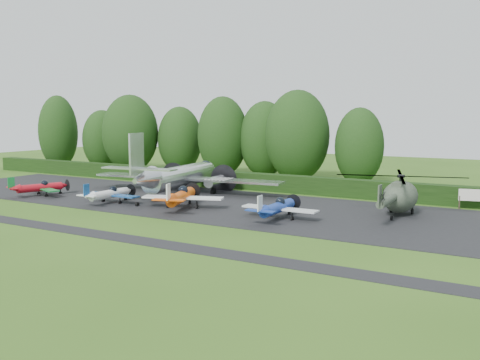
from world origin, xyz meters
The scene contains 19 objects.
ground centered at (0.00, 0.00, 0.00)m, with size 160.00×160.00×0.00m, color #345A19.
apron centered at (0.00, 10.00, 0.00)m, with size 70.00×18.00×0.01m, color black.
taxiway_verge centered at (0.00, -6.00, 0.00)m, with size 70.00×2.00×0.00m, color black.
hedgerow centered at (0.00, 21.00, 0.00)m, with size 90.00×1.60×2.00m, color black.
transport_plane centered at (-4.45, 13.32, 2.08)m, with size 23.31×17.88×7.47m.
light_plane_red centered at (-17.00, 4.51, 0.99)m, with size 6.19×6.51×2.38m.
light_plane_white centered at (-6.86, 4.75, 1.00)m, with size 6.26×6.58×2.41m.
light_plane_orange centered at (1.38, 5.79, 1.25)m, with size 7.83×8.23×3.01m.
light_plane_blue centered at (11.57, 5.77, 1.09)m, with size 6.81×7.16×2.62m.
helicopter centered at (20.11, 13.24, 1.96)m, with size 11.31×13.24×3.64m.
sign_board centered at (25.96, 19.30, 1.36)m, with size 3.58×0.13×2.01m.
tree_0 centered at (-25.29, 28.69, 6.00)m, with size 8.68×8.68×12.01m.
tree_1 centered at (-39.50, 26.93, 6.03)m, with size 6.36×6.36×12.09m.
tree_2 centered at (-10.18, 31.71, 5.79)m, with size 7.42×7.42×11.60m.
tree_4 centered at (-31.90, 29.35, 4.82)m, with size 6.42×6.42×9.67m.
tree_5 centered at (-4.14, 33.44, 5.43)m, with size 7.26×7.26×10.89m.
tree_6 centered at (2.01, 31.11, 6.12)m, with size 8.64×8.64×12.26m.
tree_7 centered at (-18.34, 32.17, 5.07)m, with size 6.86×6.86×10.17m.
tree_9 centered at (10.44, 31.45, 4.93)m, with size 6.19×6.19×9.88m.
Camera 1 is at (31.49, -34.83, 9.09)m, focal length 40.00 mm.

